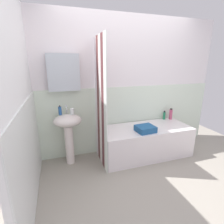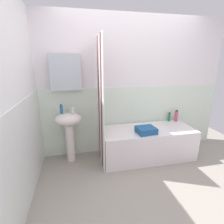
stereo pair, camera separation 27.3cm
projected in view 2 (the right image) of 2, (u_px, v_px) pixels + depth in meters
ground_plane at (155, 194)px, 2.24m from camera, size 4.80×5.60×0.04m
wall_back_tiled at (125, 90)px, 3.10m from camera, size 3.60×0.18×2.40m
wall_left_tiled at (18, 109)px, 1.94m from camera, size 0.07×1.81×2.40m
sink at (69, 126)px, 2.82m from camera, size 0.44×0.34×0.84m
faucet at (68, 108)px, 2.82m from camera, size 0.03×0.12×0.12m
soap_dispenser at (61, 109)px, 2.73m from camera, size 0.05×0.05×0.15m
toothbrush_cup at (73, 110)px, 2.74m from camera, size 0.06×0.06×0.10m
bathtub at (147, 143)px, 3.04m from camera, size 1.59×0.68×0.52m
shower_curtain at (100, 104)px, 2.67m from camera, size 0.01×0.68×2.00m
lotion_bottle at (176, 116)px, 3.32m from camera, size 0.06×0.06×0.22m
shampoo_bottle at (169, 117)px, 3.33m from camera, size 0.05×0.05×0.17m
towel_folded at (146, 130)px, 2.78m from camera, size 0.31×0.28×0.10m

